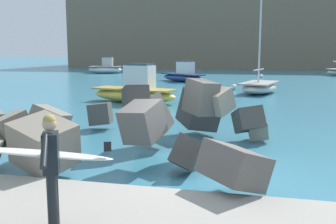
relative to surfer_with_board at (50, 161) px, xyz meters
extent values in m
plane|color=teal|center=(1.55, 3.85, -1.28)|extent=(400.00, 400.00, 0.00)
cube|color=#605B56|center=(2.62, 2.41, -0.59)|extent=(1.62, 1.58, 1.02)
cube|color=gray|center=(3.06, 7.66, -0.85)|extent=(0.73, 0.85, 0.75)
cube|color=#605B56|center=(0.29, 3.86, -0.06)|extent=(1.10, 1.26, 1.11)
cube|color=gray|center=(-3.02, 3.43, -0.31)|extent=(1.17, 1.15, 1.02)
cube|color=gray|center=(2.00, 5.44, 0.30)|extent=(0.93, 0.99, 0.80)
cube|color=#4C4944|center=(-0.16, 5.97, -0.34)|extent=(1.38, 1.39, 1.56)
cube|color=#3D3A38|center=(-0.40, 5.43, 0.38)|extent=(0.99, 1.04, 0.70)
cube|color=#4C4944|center=(1.52, 5.27, 0.42)|extent=(1.10, 0.99, 1.04)
cube|color=gray|center=(-1.75, 2.71, -0.46)|extent=(1.72, 1.71, 1.40)
cube|color=#4C4944|center=(-2.75, 8.31, -0.68)|extent=(0.97, 0.82, 0.91)
cube|color=slate|center=(-2.47, 4.23, -0.21)|extent=(1.13, 1.19, 1.03)
cube|color=#3D3A38|center=(1.40, 3.76, -0.75)|extent=(0.84, 0.88, 1.05)
cube|color=#4C4944|center=(2.75, 7.55, -0.55)|extent=(1.20, 1.24, 1.04)
cube|color=#3D3A38|center=(1.06, 8.13, -0.35)|extent=(1.83, 1.66, 1.57)
cylinder|color=black|center=(0.13, -0.19, -0.59)|extent=(0.15, 0.15, 0.90)
cylinder|color=black|center=(0.02, 0.03, -0.59)|extent=(0.15, 0.15, 0.90)
cube|color=black|center=(0.08, -0.08, 0.16)|extent=(0.36, 0.44, 0.60)
sphere|color=tan|center=(0.08, -0.08, 0.59)|extent=(0.21, 0.21, 0.21)
sphere|color=tan|center=(0.08, -0.08, 0.64)|extent=(0.19, 0.19, 0.19)
cylinder|color=black|center=(0.19, -0.45, 0.28)|extent=(0.31, 0.51, 0.41)
cylinder|color=black|center=(-0.03, 0.14, 0.12)|extent=(0.09, 0.09, 0.56)
ellipsoid|color=white|center=(-0.15, 0.16, 0.06)|extent=(2.04, 1.22, 0.37)
cube|color=black|center=(0.71, 0.57, 0.13)|extent=(0.12, 0.07, 0.16)
ellipsoid|color=beige|center=(3.08, 22.80, -0.88)|extent=(3.16, 4.86, 0.79)
cube|color=#9C9991|center=(3.08, 22.80, -0.53)|extent=(2.91, 4.47, 0.10)
cylinder|color=silver|center=(3.00, 22.47, 2.86)|extent=(0.12, 0.12, 6.69)
cylinder|color=silver|center=(3.00, 22.47, 0.41)|extent=(0.72, 2.63, 0.08)
ellipsoid|color=#EAC64C|center=(-4.02, 16.13, -0.87)|extent=(5.64, 2.85, 0.82)
cube|color=#AF9539|center=(-4.02, 16.13, -0.50)|extent=(5.19, 2.62, 0.10)
cube|color=silver|center=(-3.62, 16.03, 0.21)|extent=(1.81, 1.33, 1.33)
cube|color=#334C5B|center=(-3.62, 16.03, 0.93)|extent=(1.62, 1.20, 0.12)
ellipsoid|color=white|center=(-17.37, 44.18, -0.79)|extent=(4.82, 2.93, 0.97)
cube|color=#ACACAC|center=(-17.37, 44.18, -0.34)|extent=(4.44, 2.70, 0.10)
cube|color=#B7B2A8|center=(-17.04, 44.25, 0.29)|extent=(1.57, 1.49, 1.19)
cube|color=#334C5B|center=(-17.04, 44.25, 0.95)|extent=(1.41, 1.34, 0.12)
ellipsoid|color=navy|center=(-4.32, 32.25, -0.89)|extent=(5.35, 4.64, 0.77)
cube|color=navy|center=(-4.32, 32.25, -0.55)|extent=(4.92, 4.27, 0.10)
cube|color=silver|center=(-3.99, 32.00, 0.08)|extent=(1.90, 1.78, 1.18)
cube|color=#334C5B|center=(-3.99, 32.00, 0.73)|extent=(1.71, 1.60, 0.12)
sphere|color=silver|center=(3.25, 39.42, -1.06)|extent=(0.44, 0.44, 0.44)
sphere|color=silver|center=(1.17, 24.95, -1.06)|extent=(0.44, 0.44, 0.44)
cube|color=#756651|center=(12.61, 75.32, 6.07)|extent=(87.08, 31.79, 14.69)
camera|label=1|loc=(3.04, -5.07, 1.64)|focal=41.20mm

